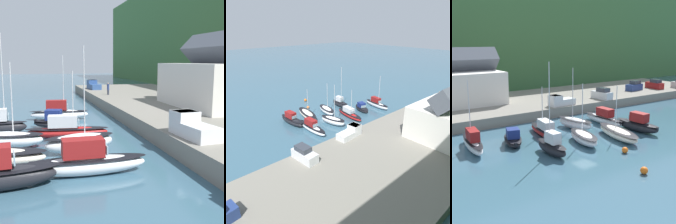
# 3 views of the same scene
# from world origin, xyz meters

# --- Properties ---
(ground_plane) EXTENTS (320.00, 320.00, 0.00)m
(ground_plane) POSITION_xyz_m (0.00, 0.00, 0.00)
(ground_plane) COLOR #385B70
(harbor_clubhouse) EXTENTS (15.17, 11.29, 9.82)m
(harbor_clubhouse) POSITION_xyz_m (-7.63, 26.79, 5.05)
(harbor_clubhouse) COLOR silver
(harbor_clubhouse) RESTS_ON quay_promenade
(moored_boat_0) EXTENTS (2.36, 7.72, 8.27)m
(moored_boat_0) POSITION_xyz_m (-11.96, 6.17, 0.95)
(moored_boat_0) COLOR white
(moored_boat_0) RESTS_ON ground_plane
(moored_boat_1) EXTENTS (3.45, 5.41, 2.08)m
(moored_boat_1) POSITION_xyz_m (-7.20, 5.31, 0.73)
(moored_boat_1) COLOR black
(moored_boat_1) RESTS_ON ground_plane
(moored_boat_2) EXTENTS (2.93, 8.51, 6.64)m
(moored_boat_2) POSITION_xyz_m (-2.17, 6.01, 0.81)
(moored_boat_2) COLOR red
(moored_boat_2) RESTS_ON ground_plane
(moored_boat_3) EXTENTS (3.26, 6.37, 8.82)m
(moored_boat_3) POSITION_xyz_m (3.31, 6.52, 0.87)
(moored_boat_3) COLOR white
(moored_boat_3) RESTS_ON ground_plane
(moored_boat_4) EXTENTS (1.82, 8.10, 2.52)m
(moored_boat_4) POSITION_xyz_m (8.62, 6.24, 0.91)
(moored_boat_4) COLOR white
(moored_boat_4) RESTS_ON ground_plane
(moored_boat_5) EXTENTS (1.63, 5.28, 10.39)m
(moored_boat_5) POSITION_xyz_m (-5.15, -0.45, 1.03)
(moored_boat_5) COLOR black
(moored_boat_5) RESTS_ON ground_plane
(moored_boat_6) EXTENTS (3.52, 6.55, 7.49)m
(moored_boat_6) POSITION_xyz_m (0.24, 0.63, 0.76)
(moored_boat_6) COLOR white
(moored_boat_6) RESTS_ON ground_plane
(pickup_truck_0) EXTENTS (4.86, 2.30, 1.90)m
(pickup_truck_0) POSITION_xyz_m (6.44, 15.03, 2.45)
(pickup_truck_0) COLOR silver
(pickup_truck_0) RESTS_ON quay_promenade
(pickup_truck_1) EXTENTS (4.89, 2.38, 1.90)m
(pickup_truck_1) POSITION_xyz_m (-37.35, 15.77, 2.45)
(pickup_truck_1) COLOR #2D4C84
(pickup_truck_1) RESTS_ON quay_promenade
(person_on_quay) EXTENTS (0.40, 0.40, 2.14)m
(person_on_quay) POSITION_xyz_m (-25.34, 16.08, 2.73)
(person_on_quay) COLOR #232838
(person_on_quay) RESTS_ON quay_promenade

